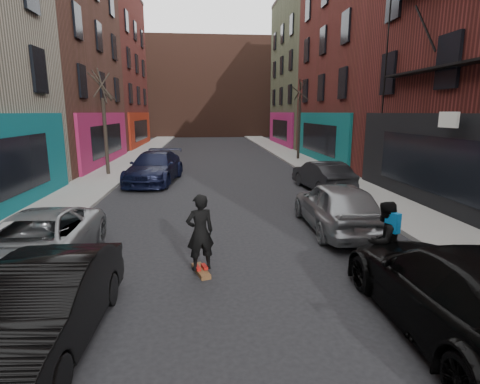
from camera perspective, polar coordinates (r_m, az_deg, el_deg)
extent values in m
cube|color=gray|center=(34.06, -14.70, 5.84)|extent=(2.50, 84.00, 0.13)
cube|color=gray|center=(34.34, 6.47, 6.20)|extent=(2.50, 84.00, 0.13)
cube|color=#4A2D20|center=(24.51, 32.67, 20.78)|extent=(12.00, 56.00, 16.00)
cube|color=#47281E|center=(59.54, -4.80, 15.38)|extent=(40.00, 10.00, 14.00)
imported|color=black|center=(6.60, -27.65, -15.17)|extent=(1.50, 4.08, 1.34)
imported|color=gray|center=(9.69, -28.71, -6.83)|extent=(2.14, 4.64, 1.29)
imported|color=black|center=(19.60, -12.88, 3.70)|extent=(2.84, 5.62, 1.56)
imported|color=black|center=(7.03, 30.47, -13.00)|extent=(2.22, 5.24, 1.51)
imported|color=gray|center=(11.70, 14.53, -2.01)|extent=(1.88, 4.53, 1.53)
imported|color=black|center=(17.59, 12.42, 2.46)|extent=(1.94, 4.29, 1.37)
cube|color=brown|center=(8.61, -5.96, -11.87)|extent=(0.45, 0.83, 0.10)
imported|color=black|center=(8.28, -6.10, -6.13)|extent=(0.72, 0.58, 1.72)
imported|color=black|center=(8.56, 21.07, -6.97)|extent=(1.03, 0.93, 1.72)
cube|color=#0C62AB|center=(8.32, 22.25, -4.29)|extent=(0.25, 0.33, 0.42)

